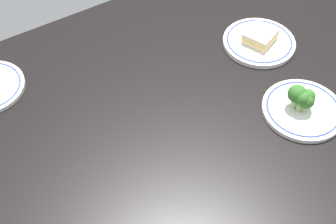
{
  "coord_description": "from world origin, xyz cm",
  "views": [
    {
      "loc": [
        37.86,
        58.9,
        88.85
      ],
      "look_at": [
        0.0,
        0.0,
        6.0
      ],
      "focal_mm": 48.87,
      "sensor_mm": 36.0,
      "label": 1
    }
  ],
  "objects": [
    {
      "name": "plate_broccoli",
      "position": [
        -28.23,
        15.91,
        6.05
      ],
      "size": [
        19.7,
        19.7,
        7.79
      ],
      "color": "white",
      "rests_on": "dining_table"
    },
    {
      "name": "dining_table",
      "position": [
        0.0,
        0.0,
        2.0
      ],
      "size": [
        140.17,
        97.5,
        4.0
      ],
      "primitive_type": "cube",
      "color": "black",
      "rests_on": "ground"
    },
    {
      "name": "plate_sandwich",
      "position": [
        -35.49,
        -8.58,
        5.25
      ],
      "size": [
        19.97,
        19.97,
        4.5
      ],
      "color": "white",
      "rests_on": "dining_table"
    }
  ]
}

